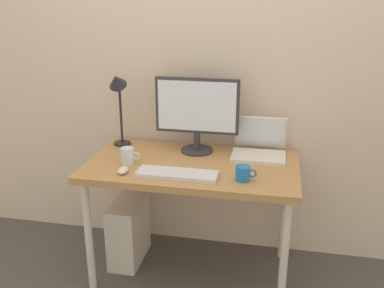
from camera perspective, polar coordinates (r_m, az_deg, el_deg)
ground_plane at (r=2.87m, az=-0.00°, el=-16.33°), size 6.00×6.00×0.00m
back_wall at (r=2.75m, az=1.68°, el=11.49°), size 4.40×0.04×2.60m
desk at (r=2.54m, az=-0.00°, el=-4.08°), size 1.22×0.67×0.74m
monitor at (r=2.62m, az=0.66°, el=4.41°), size 0.51×0.20×0.46m
laptop at (r=2.66m, az=8.85°, el=-0.25°), size 0.32×0.28×0.22m
desk_lamp at (r=2.74m, az=-9.76°, el=6.72°), size 0.11×0.16×0.49m
keyboard at (r=2.34m, az=-1.97°, el=-3.99°), size 0.44×0.14×0.02m
mouse at (r=2.41m, az=-9.06°, el=-3.44°), size 0.06×0.09×0.03m
coffee_mug at (r=2.29m, az=6.76°, el=-3.86°), size 0.11×0.08×0.08m
glass_cup at (r=2.52m, az=-8.46°, el=-1.58°), size 0.11×0.08×0.10m
computer_tower at (r=2.90m, az=-8.35°, el=-11.22°), size 0.18×0.36×0.42m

